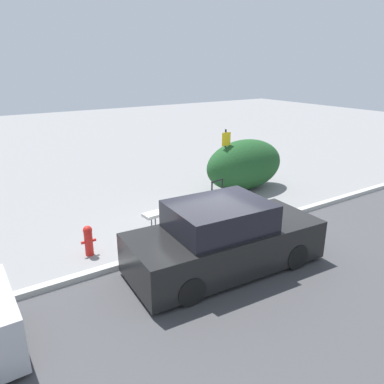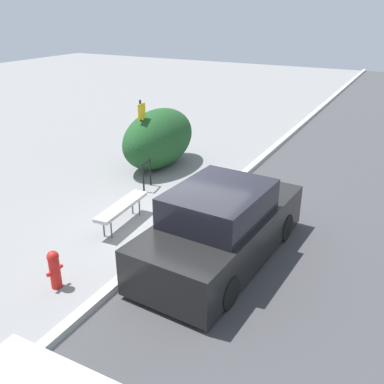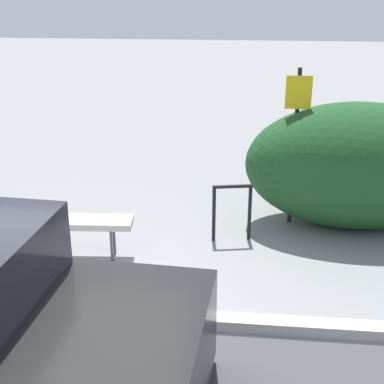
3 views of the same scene
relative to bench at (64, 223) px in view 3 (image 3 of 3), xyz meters
The scene contains 6 objects.
ground_plane 1.51m from the bench, 70.81° to the right, with size 60.00×60.00×0.00m, color gray.
curb 1.49m from the bench, 70.81° to the right, with size 60.00×0.20×0.13m.
bench is the anchor object (origin of this frame).
bike_rack 2.26m from the bench, 18.62° to the left, with size 0.55×0.16×0.83m.
sign_post 3.44m from the bench, 25.33° to the left, with size 0.36×0.08×2.30m.
shrub_hedge 4.17m from the bench, 19.80° to the left, with size 3.19×1.65×1.85m.
Camera 3 is at (1.83, -4.72, 3.38)m, focal length 50.00 mm.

